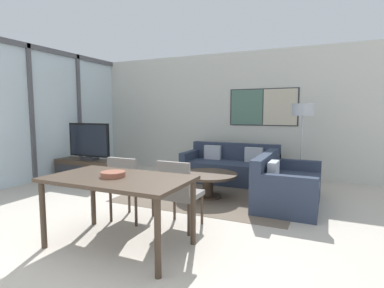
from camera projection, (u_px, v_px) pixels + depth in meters
ground_plane at (51, 288)px, 2.46m from camera, size 24.00×24.00×0.00m
wall_back at (235, 114)px, 6.95m from camera, size 8.02×0.09×2.80m
window_wall_left at (30, 108)px, 6.06m from camera, size 0.07×5.14×2.80m
area_rug at (208, 197)px, 5.09m from camera, size 2.83×1.84×0.01m
tv_console at (90, 170)px, 6.39m from camera, size 1.57×0.49×0.43m
television at (89, 142)px, 6.33m from camera, size 1.06×0.20×0.78m
sofa_main at (231, 168)px, 6.25m from camera, size 1.91×0.89×0.78m
sofa_side at (284, 187)px, 4.71m from camera, size 0.89×1.58×0.78m
coffee_table at (208, 179)px, 5.06m from camera, size 0.99×0.99×0.41m
dining_table at (118, 185)px, 3.17m from camera, size 1.53×0.86×0.76m
dining_chair_left at (128, 185)px, 3.94m from camera, size 0.46×0.46×0.86m
dining_chair_centre at (178, 190)px, 3.65m from camera, size 0.46×0.46×0.86m
fruit_bowl at (113, 174)px, 3.17m from camera, size 0.26×0.26×0.05m
floor_lamp at (303, 115)px, 5.55m from camera, size 0.39×0.39×1.60m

